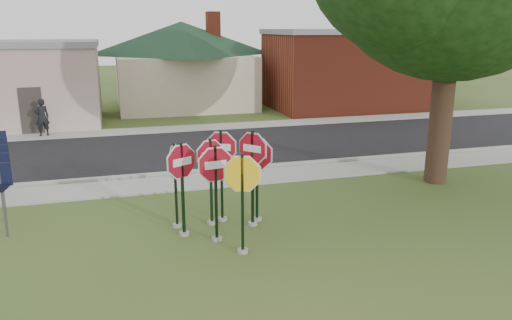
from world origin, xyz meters
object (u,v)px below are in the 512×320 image
object	(u,v)px
stop_sign_center	(216,180)
pedestrian	(42,117)
stop_sign_yellow	(242,190)
stop_sign_left	(182,176)

from	to	relation	value
stop_sign_center	pedestrian	bearing A→B (deg)	111.35
stop_sign_yellow	stop_sign_left	distance (m)	1.72
stop_sign_center	stop_sign_left	bearing A→B (deg)	143.34
stop_sign_center	stop_sign_yellow	world-z (taller)	stop_sign_center
stop_sign_center	stop_sign_left	xyz separation A→B (m)	(-0.69, 0.51, -0.01)
stop_sign_center	stop_sign_yellow	size ratio (longest dim) A/B	1.01
stop_sign_left	pedestrian	distance (m)	13.69
stop_sign_left	pedestrian	bearing A→B (deg)	109.44
stop_sign_yellow	pedestrian	xyz separation A→B (m)	(-5.66, 14.21, -0.54)
pedestrian	stop_sign_center	bearing A→B (deg)	91.60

